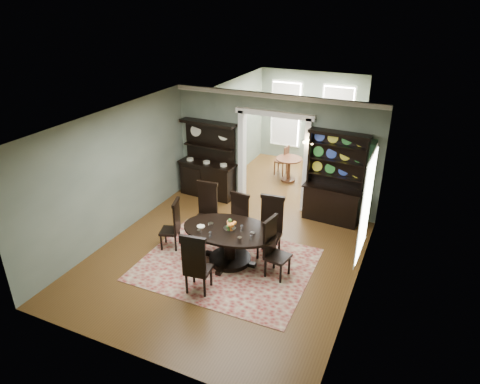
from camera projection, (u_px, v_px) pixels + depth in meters
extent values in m
cube|color=brown|center=(223.00, 260.00, 9.26)|extent=(5.50, 6.00, 0.01)
cube|color=silver|center=(221.00, 125.00, 7.97)|extent=(5.50, 6.00, 0.01)
cube|color=gray|center=(113.00, 175.00, 9.64)|extent=(0.01, 6.00, 3.00)
cube|color=gray|center=(361.00, 225.00, 7.59)|extent=(0.01, 6.00, 3.00)
cube|color=gray|center=(129.00, 280.00, 6.14)|extent=(5.50, 0.01, 3.00)
cube|color=gray|center=(212.00, 142.00, 11.77)|extent=(1.85, 0.01, 3.00)
cube|color=gray|center=(344.00, 162.00, 10.40)|extent=(1.85, 0.01, 3.00)
cube|color=gray|center=(276.00, 103.00, 10.55)|extent=(1.80, 0.01, 0.50)
cube|color=white|center=(275.00, 96.00, 10.43)|extent=(5.50, 0.10, 0.12)
cube|color=brown|center=(292.00, 180.00, 13.17)|extent=(3.50, 3.50, 0.01)
cube|color=silver|center=(298.00, 81.00, 11.89)|extent=(3.50, 3.50, 0.01)
cube|color=gray|center=(240.00, 126.00, 13.18)|extent=(0.01, 3.50, 3.00)
cube|color=gray|center=(355.00, 140.00, 11.87)|extent=(0.01, 3.50, 3.00)
cube|color=gray|center=(311.00, 118.00, 13.97)|extent=(3.50, 0.01, 3.00)
cube|color=white|center=(286.00, 114.00, 14.22)|extent=(1.05, 0.06, 2.20)
cube|color=white|center=(337.00, 120.00, 13.59)|extent=(1.05, 0.06, 2.20)
cube|color=white|center=(242.00, 155.00, 11.53)|extent=(0.14, 0.25, 2.50)
cube|color=white|center=(307.00, 165.00, 10.86)|extent=(0.14, 0.25, 2.50)
cube|color=white|center=(275.00, 113.00, 10.66)|extent=(2.08, 0.25, 0.14)
cube|color=white|center=(366.00, 206.00, 8.04)|extent=(0.02, 1.10, 2.00)
cube|color=white|center=(366.00, 206.00, 8.05)|extent=(0.01, 1.22, 2.12)
cube|color=black|center=(368.00, 191.00, 8.64)|extent=(0.10, 0.35, 2.10)
cube|color=gold|center=(309.00, 144.00, 10.52)|extent=(0.08, 0.05, 0.18)
sphere|color=#FFD88C|center=(304.00, 142.00, 10.39)|extent=(0.07, 0.07, 0.07)
sphere|color=#FFD88C|center=(312.00, 143.00, 10.32)|extent=(0.07, 0.07, 0.07)
cube|color=maroon|center=(226.00, 264.00, 9.08)|extent=(3.54, 2.82, 0.01)
ellipsoid|color=black|center=(230.00, 230.00, 8.87)|extent=(2.11, 1.43, 0.05)
cylinder|color=black|center=(230.00, 232.00, 8.88)|extent=(2.01, 2.01, 0.03)
cylinder|color=black|center=(230.00, 245.00, 9.02)|extent=(0.26, 0.26, 0.70)
cylinder|color=black|center=(230.00, 259.00, 9.18)|extent=(0.89, 0.89, 0.11)
cylinder|color=white|center=(230.00, 229.00, 8.82)|extent=(0.26, 0.26, 0.05)
cube|color=black|center=(205.00, 219.00, 9.92)|extent=(0.51, 0.49, 0.06)
cube|color=black|center=(208.00, 199.00, 9.92)|extent=(0.47, 0.09, 0.80)
cube|color=black|center=(207.00, 183.00, 9.75)|extent=(0.52, 0.12, 0.08)
cylinder|color=black|center=(195.00, 230.00, 9.92)|extent=(0.05, 0.05, 0.47)
cylinder|color=black|center=(209.00, 233.00, 9.81)|extent=(0.05, 0.05, 0.47)
cylinder|color=black|center=(201.00, 223.00, 10.24)|extent=(0.05, 0.05, 0.47)
cylinder|color=black|center=(216.00, 225.00, 10.13)|extent=(0.05, 0.05, 0.47)
cube|color=black|center=(236.00, 228.00, 9.60)|extent=(0.48, 0.46, 0.06)
cube|color=black|center=(240.00, 210.00, 9.59)|extent=(0.44, 0.09, 0.74)
cube|color=black|center=(240.00, 195.00, 9.42)|extent=(0.48, 0.12, 0.08)
cylinder|color=black|center=(225.00, 238.00, 9.64)|extent=(0.05, 0.05, 0.44)
cylinder|color=black|center=(238.00, 242.00, 9.48)|extent=(0.05, 0.05, 0.44)
cylinder|color=black|center=(233.00, 231.00, 9.91)|extent=(0.05, 0.05, 0.44)
cylinder|color=black|center=(246.00, 235.00, 9.75)|extent=(0.05, 0.05, 0.44)
cube|color=black|center=(269.00, 237.00, 9.18)|extent=(0.53, 0.51, 0.06)
cube|color=black|center=(272.00, 215.00, 9.18)|extent=(0.49, 0.10, 0.82)
cube|color=black|center=(273.00, 197.00, 9.00)|extent=(0.53, 0.12, 0.08)
cylinder|color=black|center=(258.00, 249.00, 9.18)|extent=(0.05, 0.05, 0.49)
cylinder|color=black|center=(275.00, 252.00, 9.07)|extent=(0.05, 0.05, 0.49)
cylinder|color=black|center=(263.00, 240.00, 9.50)|extent=(0.05, 0.05, 0.49)
cylinder|color=black|center=(279.00, 243.00, 9.39)|extent=(0.05, 0.05, 0.49)
cube|color=black|center=(170.00, 231.00, 9.53)|extent=(0.51, 0.52, 0.05)
cube|color=black|center=(177.00, 217.00, 9.35)|extent=(0.17, 0.41, 0.71)
cube|color=black|center=(176.00, 202.00, 9.20)|extent=(0.20, 0.45, 0.07)
cylinder|color=black|center=(165.00, 235.00, 9.78)|extent=(0.05, 0.05, 0.42)
cylinder|color=black|center=(161.00, 242.00, 9.49)|extent=(0.05, 0.05, 0.42)
cylinder|color=black|center=(179.00, 236.00, 9.75)|extent=(0.05, 0.05, 0.42)
cylinder|color=black|center=(176.00, 243.00, 9.45)|extent=(0.05, 0.05, 0.42)
cube|color=black|center=(278.00, 257.00, 8.54)|extent=(0.50, 0.52, 0.06)
cube|color=black|center=(270.00, 237.00, 8.47)|extent=(0.13, 0.45, 0.76)
cube|color=black|center=(270.00, 220.00, 8.30)|extent=(0.15, 0.49, 0.08)
cylinder|color=black|center=(281.00, 274.00, 8.41)|extent=(0.05, 0.05, 0.45)
cylinder|color=black|center=(289.00, 265.00, 8.68)|extent=(0.05, 0.05, 0.45)
cylinder|color=black|center=(265.00, 268.00, 8.59)|extent=(0.05, 0.05, 0.45)
cylinder|color=black|center=(274.00, 259.00, 8.86)|extent=(0.05, 0.05, 0.45)
cube|color=black|center=(199.00, 270.00, 8.13)|extent=(0.52, 0.51, 0.06)
cube|color=black|center=(194.00, 258.00, 7.78)|extent=(0.47, 0.12, 0.79)
cube|color=black|center=(193.00, 239.00, 7.61)|extent=(0.51, 0.14, 0.08)
cylinder|color=black|center=(211.00, 276.00, 8.34)|extent=(0.05, 0.05, 0.46)
cylinder|color=black|center=(194.00, 273.00, 8.43)|extent=(0.05, 0.05, 0.46)
cylinder|color=black|center=(205.00, 287.00, 8.03)|extent=(0.05, 0.05, 0.46)
cylinder|color=black|center=(187.00, 284.00, 8.12)|extent=(0.05, 0.05, 0.46)
cube|color=black|center=(208.00, 180.00, 11.97)|extent=(1.54, 0.59, 0.95)
cube|color=black|center=(207.00, 163.00, 11.76)|extent=(1.63, 0.64, 0.05)
cube|color=black|center=(210.00, 141.00, 11.69)|extent=(1.52, 0.15, 1.12)
cube|color=black|center=(209.00, 146.00, 11.66)|extent=(1.48, 0.33, 0.04)
cube|color=black|center=(208.00, 123.00, 11.36)|extent=(1.62, 0.41, 0.08)
cube|color=black|center=(332.00, 204.00, 10.67)|extent=(1.40, 0.58, 0.88)
cube|color=black|center=(334.00, 188.00, 10.47)|extent=(1.50, 0.63, 0.04)
cube|color=black|center=(338.00, 160.00, 10.35)|extent=(1.37, 0.15, 1.33)
cube|color=black|center=(310.00, 157.00, 10.51)|extent=(0.07, 0.26, 1.37)
cube|color=black|center=(365.00, 165.00, 10.02)|extent=(0.07, 0.26, 1.37)
cube|color=black|center=(340.00, 134.00, 9.96)|extent=(1.48, 0.41, 0.08)
cube|color=black|center=(336.00, 176.00, 10.43)|extent=(1.38, 0.34, 0.03)
cube|color=black|center=(337.00, 161.00, 10.27)|extent=(1.38, 0.34, 0.03)
cube|color=black|center=(339.00, 146.00, 10.10)|extent=(1.38, 0.34, 0.03)
cylinder|color=#542918|center=(289.00, 159.00, 12.78)|extent=(0.79, 0.79, 0.04)
cylinder|color=#542918|center=(289.00, 170.00, 12.93)|extent=(0.10, 0.10, 0.69)
cylinder|color=#542918|center=(288.00, 180.00, 13.08)|extent=(0.43, 0.43, 0.06)
cylinder|color=#542918|center=(281.00, 161.00, 13.35)|extent=(0.40, 0.40, 0.04)
cube|color=#542918|center=(286.00, 154.00, 13.16)|extent=(0.06, 0.36, 0.50)
cylinder|color=#542918|center=(278.00, 165.00, 13.62)|extent=(0.04, 0.04, 0.45)
cylinder|color=#542918|center=(274.00, 168.00, 13.40)|extent=(0.04, 0.04, 0.45)
cylinder|color=#542918|center=(286.00, 167.00, 13.49)|extent=(0.04, 0.04, 0.45)
cylinder|color=#542918|center=(283.00, 170.00, 13.27)|extent=(0.04, 0.04, 0.45)
cylinder|color=#542918|center=(315.00, 171.00, 12.77)|extent=(0.36, 0.36, 0.04)
cube|color=#542918|center=(311.00, 162.00, 12.75)|extent=(0.07, 0.32, 0.45)
cylinder|color=#542918|center=(317.00, 179.00, 12.70)|extent=(0.03, 0.03, 0.40)
cylinder|color=#542918|center=(320.00, 176.00, 12.89)|extent=(0.03, 0.03, 0.40)
cylinder|color=#542918|center=(309.00, 177.00, 12.82)|extent=(0.03, 0.03, 0.40)
cylinder|color=#542918|center=(313.00, 174.00, 13.01)|extent=(0.03, 0.03, 0.40)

